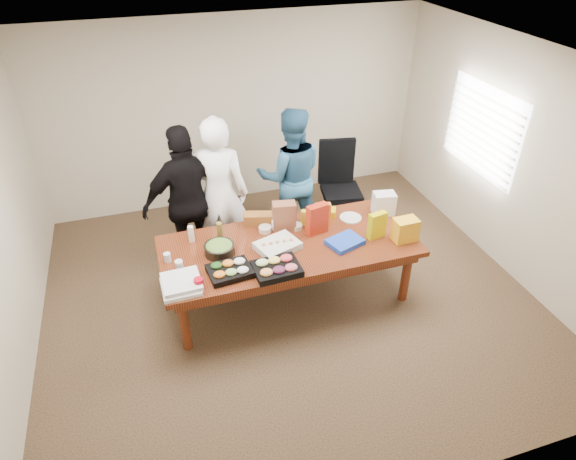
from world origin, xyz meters
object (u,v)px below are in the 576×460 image
object	(u,v)px
conference_table	(289,271)
office_chair	(342,189)
sheet_cake	(278,246)
person_center	(219,194)
person_right	(291,176)
salad_bowl	(219,249)

from	to	relation	value
conference_table	office_chair	distance (m)	1.69
office_chair	sheet_cake	size ratio (longest dim) A/B	2.66
conference_table	sheet_cake	distance (m)	0.44
office_chair	sheet_cake	bearing A→B (deg)	-124.84
office_chair	sheet_cake	world-z (taller)	office_chair
person_center	office_chair	bearing A→B (deg)	-152.41
office_chair	person_center	world-z (taller)	person_center
person_center	person_right	size ratio (longest dim) A/B	1.07
sheet_cake	salad_bowl	world-z (taller)	salad_bowl
person_center	person_right	distance (m)	1.03
office_chair	salad_bowl	size ratio (longest dim) A/B	3.60
sheet_cake	salad_bowl	xyz separation A→B (m)	(-0.61, 0.11, 0.01)
conference_table	office_chair	bearing A→B (deg)	46.75
salad_bowl	conference_table	bearing A→B (deg)	-4.71
person_right	salad_bowl	size ratio (longest dim) A/B	5.60
office_chair	salad_bowl	distance (m)	2.24
person_right	salad_bowl	world-z (taller)	person_right
person_center	sheet_cake	bearing A→B (deg)	132.09
conference_table	salad_bowl	size ratio (longest dim) A/B	8.58
conference_table	salad_bowl	xyz separation A→B (m)	(-0.76, 0.06, 0.43)
person_right	sheet_cake	size ratio (longest dim) A/B	4.14
person_right	conference_table	bearing A→B (deg)	82.08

